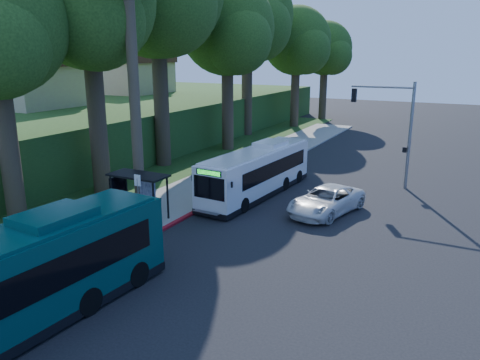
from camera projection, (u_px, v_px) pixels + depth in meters
The scene contains 16 objects.
ground at pixel (282, 223), 24.83m from camera, with size 140.00×140.00×0.00m, color black.
sidewalk at pixel (169, 203), 28.04m from camera, with size 4.50×70.00×0.12m, color gray.
red_curb at pixel (160, 231), 23.59m from camera, with size 0.25×30.00×0.13m, color maroon.
grass_verge at pixel (145, 174), 34.85m from camera, with size 8.00×70.00×0.06m, color #234719.
bus_shelter at pixel (137, 187), 25.11m from camera, with size 3.20×1.51×2.55m.
stop_sign_pole at pixel (138, 197), 22.38m from camera, with size 0.35×0.06×3.17m.
traffic_signal_pole at pixel (395, 121), 30.58m from camera, with size 4.10×0.30×7.00m.
hillside_backdrop at pixel (103, 115), 48.75m from camera, with size 24.00×60.00×8.80m.
tree_0 at pixel (90, 9), 27.35m from camera, with size 8.40×8.00×15.70m.
tree_2 at pixel (228, 32), 41.04m from camera, with size 8.82×8.40×15.12m.
tree_3 at pixel (248, 21), 48.39m from camera, with size 10.08×9.60×17.28m.
tree_4 at pixel (297, 44), 54.75m from camera, with size 8.40×8.00×14.14m.
tree_5 at pixel (326, 51), 61.38m from camera, with size 7.35×7.00×12.86m.
white_bus at pixel (258, 171), 29.50m from camera, with size 3.00×10.78×3.17m.
teal_bus at pixel (9, 284), 14.62m from camera, with size 3.39×12.20×3.59m.
pickup at pixel (326, 200), 26.23m from camera, with size 2.47×5.36×1.49m, color silver.
Camera 1 is at (8.71, -21.78, 8.74)m, focal length 35.00 mm.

